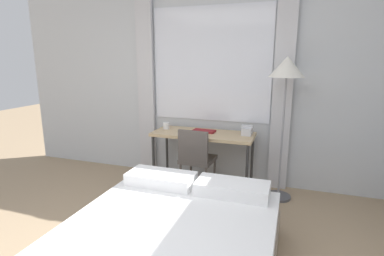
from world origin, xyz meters
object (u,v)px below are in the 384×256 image
standing_lamp (286,78)px  mug (166,126)px  desk (203,137)px  desk_chair (196,156)px  book (204,131)px  telephone (247,131)px

standing_lamp → mug: (-1.53, 0.09, -0.68)m
desk → standing_lamp: 1.26m
desk_chair → book: 0.38m
standing_lamp → telephone: (-0.43, 0.11, -0.67)m
desk → desk_chair: 0.29m
desk_chair → book: bearing=89.1°
telephone → standing_lamp: bearing=-14.6°
desk → standing_lamp: standing_lamp is taller
desk_chair → mug: size_ratio=9.60×
telephone → desk_chair: bearing=-153.1°
standing_lamp → book: size_ratio=5.66×
telephone → mug: telephone is taller
desk → book: book is taller
desk_chair → mug: bearing=156.1°
book → mug: mug is taller
telephone → book: size_ratio=0.61×
desk → mug: size_ratio=14.96×
standing_lamp → book: bearing=175.3°
telephone → mug: size_ratio=2.12×
desk_chair → telephone: 0.72m
book → mug: bearing=179.6°
desk_chair → book: size_ratio=2.79×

